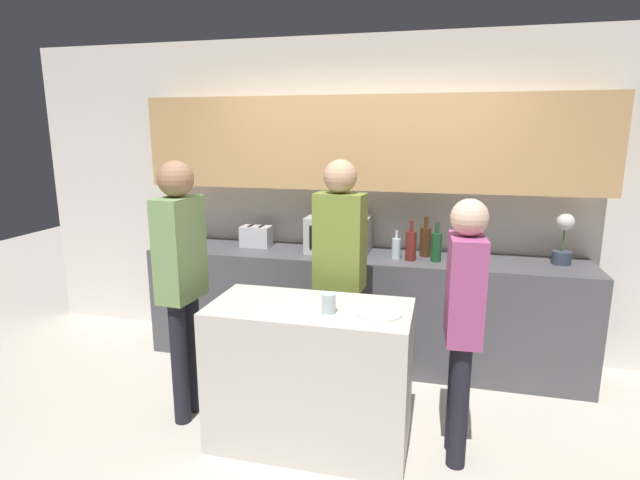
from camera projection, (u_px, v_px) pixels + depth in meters
name	position (u px, v px, depth m)	size (l,w,h in m)	color
ground_plane	(321.00, 458.00, 3.00)	(14.00, 14.00, 0.00)	beige
back_wall	(367.00, 177.00, 4.24)	(6.40, 0.40, 2.70)	silver
back_counter	(360.00, 307.00, 4.22)	(3.60, 0.62, 0.92)	#4C4C51
kitchen_island	(310.00, 375.00, 3.08)	(1.21, 0.60, 0.90)	beige
microwave	(339.00, 234.00, 4.20)	(0.52, 0.39, 0.30)	#B7BABC
toaster	(256.00, 236.00, 4.39)	(0.26, 0.16, 0.18)	silver
potted_plant	(563.00, 239.00, 3.78)	(0.14, 0.14, 0.40)	#333D4C
bottle_0	(396.00, 248.00, 3.97)	(0.07, 0.07, 0.23)	silver
bottle_1	(411.00, 245.00, 3.91)	(0.08, 0.08, 0.32)	maroon
bottle_2	(425.00, 241.00, 4.03)	(0.09, 0.09, 0.33)	#472814
bottle_3	(436.00, 246.00, 3.88)	(0.08, 0.08, 0.31)	#194723
plate_on_island	(379.00, 313.00, 2.84)	(0.26, 0.26, 0.01)	white
cup_0	(329.00, 303.00, 2.86)	(0.08, 0.08, 0.11)	silver
person_left	(463.00, 312.00, 2.82)	(0.21, 0.35, 1.57)	black
person_center	(340.00, 260.00, 3.47)	(0.36, 0.23, 1.74)	black
person_right	(181.00, 269.00, 3.23)	(0.23, 0.35, 1.74)	black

